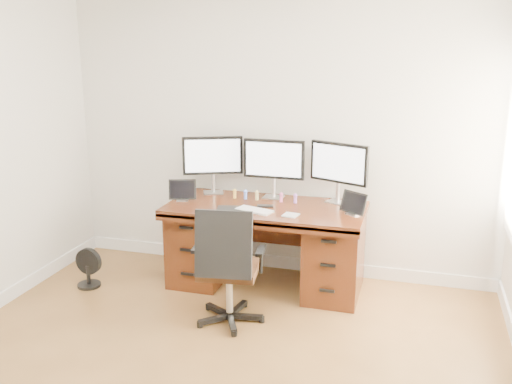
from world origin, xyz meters
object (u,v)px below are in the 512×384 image
(office_chair, at_px, (228,286))
(desk, at_px, (266,243))
(monitor_center, at_px, (274,161))
(floor_fan, at_px, (88,268))
(keyboard, at_px, (254,210))

(office_chair, bearing_deg, desk, 75.12)
(monitor_center, bearing_deg, desk, -90.07)
(office_chair, xyz_separation_m, monitor_center, (0.09, 1.01, 0.77))
(desk, height_order, office_chair, office_chair)
(floor_fan, xyz_separation_m, keyboard, (1.46, 0.26, 0.59))
(monitor_center, xyz_separation_m, keyboard, (-0.05, -0.45, -0.33))
(desk, distance_m, floor_fan, 1.60)
(floor_fan, bearing_deg, desk, 20.28)
(office_chair, relative_size, floor_fan, 2.72)
(floor_fan, relative_size, monitor_center, 0.64)
(desk, relative_size, floor_fan, 4.84)
(office_chair, xyz_separation_m, floor_fan, (-1.42, 0.30, -0.14))
(monitor_center, bearing_deg, office_chair, -95.32)
(floor_fan, bearing_deg, office_chair, -9.00)
(desk, distance_m, office_chair, 0.78)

